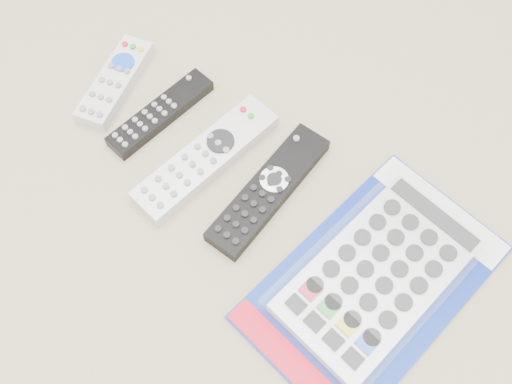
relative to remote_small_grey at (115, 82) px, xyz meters
The scene contains 5 objects.
remote_small_grey is the anchor object (origin of this frame).
remote_slim_black 0.09m from the remote_small_grey, ahead, with size 0.07×0.18×0.02m.
remote_silver_dvd 0.19m from the remote_small_grey, 10.13° to the right, with size 0.10×0.23×0.03m.
remote_large_black 0.28m from the remote_small_grey, ahead, with size 0.07×0.21×0.02m.
jumbo_remote_packaged 0.46m from the remote_small_grey, ahead, with size 0.25×0.35×0.04m.
Camera 1 is at (0.23, -0.30, 0.67)m, focal length 40.00 mm.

